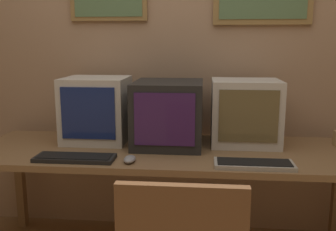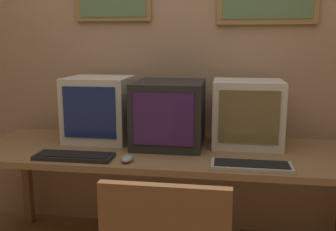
{
  "view_description": "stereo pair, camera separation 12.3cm",
  "coord_description": "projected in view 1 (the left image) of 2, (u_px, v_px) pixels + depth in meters",
  "views": [
    {
      "loc": [
        0.2,
        -1.28,
        1.34
      ],
      "look_at": [
        0.0,
        0.85,
        0.92
      ],
      "focal_mm": 40.0,
      "sensor_mm": 36.0,
      "label": 1
    },
    {
      "loc": [
        0.33,
        -1.27,
        1.34
      ],
      "look_at": [
        0.0,
        0.85,
        0.92
      ],
      "focal_mm": 40.0,
      "sensor_mm": 36.0,
      "label": 2
    }
  ],
  "objects": [
    {
      "name": "monitor_left",
      "position": [
        97.0,
        109.0,
        2.39
      ],
      "size": [
        0.4,
        0.37,
        0.41
      ],
      "color": "beige",
      "rests_on": "desk"
    },
    {
      "name": "keyboard_side",
      "position": [
        254.0,
        164.0,
        1.91
      ],
      "size": [
        0.4,
        0.15,
        0.03
      ],
      "color": "#A8A399",
      "rests_on": "desk"
    },
    {
      "name": "keyboard_main",
      "position": [
        75.0,
        158.0,
        2.02
      ],
      "size": [
        0.43,
        0.15,
        0.03
      ],
      "color": "black",
      "rests_on": "desk"
    },
    {
      "name": "monitor_right",
      "position": [
        245.0,
        112.0,
        2.31
      ],
      "size": [
        0.41,
        0.36,
        0.4
      ],
      "color": "beige",
      "rests_on": "desk"
    },
    {
      "name": "monitor_center",
      "position": [
        168.0,
        113.0,
        2.3
      ],
      "size": [
        0.41,
        0.47,
        0.39
      ],
      "color": "black",
      "rests_on": "desk"
    },
    {
      "name": "wall_back",
      "position": [
        175.0,
        47.0,
        2.58
      ],
      "size": [
        8.0,
        0.08,
        2.6
      ],
      "color": "tan",
      "rests_on": "ground_plane"
    },
    {
      "name": "mouse_near_keyboard",
      "position": [
        130.0,
        159.0,
        1.98
      ],
      "size": [
        0.06,
        0.11,
        0.03
      ],
      "color": "gray",
      "rests_on": "desk"
    },
    {
      "name": "desk",
      "position": [
        168.0,
        159.0,
        2.24
      ],
      "size": [
        2.32,
        0.75,
        0.71
      ],
      "color": "olive",
      "rests_on": "ground_plane"
    }
  ]
}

